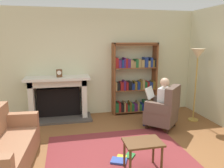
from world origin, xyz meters
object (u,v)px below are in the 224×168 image
object	(u,v)px
fireplace	(59,96)
armchair_reading	(164,110)
side_table	(143,146)
floor_lamp	(198,60)
sofa_floral	(1,151)
seated_reader	(159,101)
bookshelf	(135,81)
mantel_clock	(59,73)

from	to	relation	value
fireplace	armchair_reading	size ratio (longest dim) A/B	1.61
armchair_reading	side_table	world-z (taller)	armchair_reading
armchair_reading	floor_lamp	world-z (taller)	floor_lamp
sofa_floral	side_table	distance (m)	2.12
floor_lamp	seated_reader	bearing A→B (deg)	-167.84
sofa_floral	seated_reader	bearing A→B (deg)	-66.21
armchair_reading	seated_reader	world-z (taller)	seated_reader
bookshelf	sofa_floral	distance (m)	3.56
floor_lamp	bookshelf	bearing A→B (deg)	144.76
bookshelf	mantel_clock	bearing A→B (deg)	-175.98
fireplace	bookshelf	world-z (taller)	bookshelf
mantel_clock	bookshelf	xyz separation A→B (m)	(1.93, 0.14, -0.28)
mantel_clock	bookshelf	world-z (taller)	bookshelf
seated_reader	sofa_floral	size ratio (longest dim) A/B	0.65
seated_reader	floor_lamp	bearing A→B (deg)	146.09
mantel_clock	sofa_floral	world-z (taller)	mantel_clock
sofa_floral	mantel_clock	bearing A→B (deg)	-18.66
mantel_clock	sofa_floral	bearing A→B (deg)	-112.98
seated_reader	fireplace	bearing A→B (deg)	-71.72
fireplace	floor_lamp	size ratio (longest dim) A/B	0.90
seated_reader	sofa_floral	world-z (taller)	seated_reader
floor_lamp	fireplace	bearing A→B (deg)	165.36
sofa_floral	bookshelf	bearing A→B (deg)	-47.99
fireplace	sofa_floral	bearing A→B (deg)	-110.88
fireplace	seated_reader	size ratio (longest dim) A/B	1.37
fireplace	side_table	world-z (taller)	fireplace
bookshelf	seated_reader	bearing A→B (deg)	-78.43
bookshelf	floor_lamp	world-z (taller)	bookshelf
bookshelf	seated_reader	world-z (taller)	bookshelf
bookshelf	sofa_floral	bearing A→B (deg)	-142.31
mantel_clock	sofa_floral	distance (m)	2.34
bookshelf	floor_lamp	size ratio (longest dim) A/B	1.07
armchair_reading	floor_lamp	xyz separation A→B (m)	(0.92, 0.30, 1.05)
fireplace	bookshelf	distance (m)	2.00
bookshelf	floor_lamp	bearing A→B (deg)	-35.24
fireplace	floor_lamp	xyz separation A→B (m)	(3.20, -0.84, 0.91)
side_table	floor_lamp	world-z (taller)	floor_lamp
bookshelf	floor_lamp	distance (m)	1.62
fireplace	armchair_reading	distance (m)	2.55
bookshelf	seated_reader	distance (m)	1.14
fireplace	armchair_reading	xyz separation A→B (m)	(2.28, -1.14, -0.14)
fireplace	bookshelf	xyz separation A→B (m)	(1.97, 0.03, 0.31)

